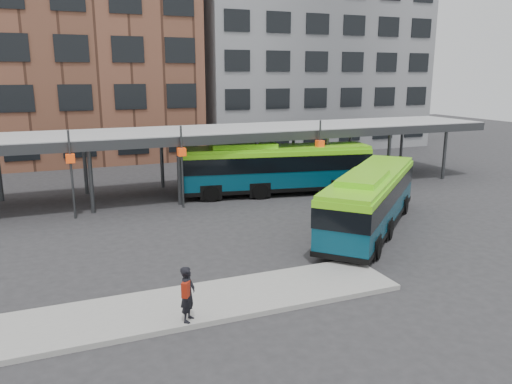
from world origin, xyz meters
The scene contains 9 objects.
ground centered at (0.00, 0.00, 0.00)m, with size 120.00×120.00×0.00m, color #28282B.
boarding_island centered at (-5.50, -3.00, 0.09)m, with size 14.00×3.00×0.18m, color gray.
canopy centered at (-0.06, 12.87, 3.91)m, with size 40.00×6.53×4.80m.
building_brick centered at (-10.00, 32.00, 11.00)m, with size 26.00×14.00×22.00m, color brown.
building_grey centered at (16.00, 32.00, 10.00)m, with size 24.00×14.00×20.00m, color slate.
bus_front centered at (4.61, 1.99, 1.65)m, with size 10.01×9.63×3.16m.
bus_rear centered at (3.33, 10.90, 1.77)m, with size 12.63×4.74×3.41m.
pedestrian centered at (-6.30, -4.21, 1.08)m, with size 0.71×0.78×1.78m.
bike_rack centered at (12.25, 12.01, 0.48)m, with size 4.89×1.39×1.05m.
Camera 1 is at (-9.68, -18.11, 7.65)m, focal length 35.00 mm.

